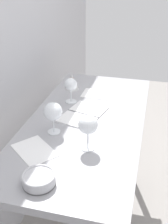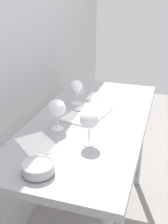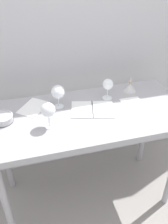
{
  "view_description": "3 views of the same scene",
  "coord_description": "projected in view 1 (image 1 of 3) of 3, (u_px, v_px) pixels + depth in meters",
  "views": [
    {
      "loc": [
        -1.39,
        -0.34,
        1.72
      ],
      "look_at": [
        0.03,
        0.01,
        0.93
      ],
      "focal_mm": 45.72,
      "sensor_mm": 36.0,
      "label": 1
    },
    {
      "loc": [
        -1.45,
        -0.42,
        1.63
      ],
      "look_at": [
        0.01,
        0.03,
        0.94
      ],
      "focal_mm": 45.46,
      "sensor_mm": 36.0,
      "label": 2
    },
    {
      "loc": [
        -0.4,
        -1.42,
        1.99
      ],
      "look_at": [
        -0.03,
        -0.05,
        0.95
      ],
      "focal_mm": 41.83,
      "sensor_mm": 36.0,
      "label": 3
    }
  ],
  "objects": [
    {
      "name": "steel_counter",
      "position": [
        86.0,
        135.0,
        1.7
      ],
      "size": [
        1.4,
        0.65,
        0.9
      ],
      "color": "#9C9CA2",
      "rests_on": "ground_plane"
    },
    {
      "name": "wine_glass_far_right",
      "position": [
        71.0,
        85.0,
        1.8
      ],
      "size": [
        0.08,
        0.08,
        0.16
      ],
      "color": "white",
      "rests_on": "steel_counter"
    },
    {
      "name": "tasting_sheet_lower",
      "position": [
        34.0,
        150.0,
        1.38
      ],
      "size": [
        0.26,
        0.27,
        0.0
      ],
      "primitive_type": "cube",
      "rotation": [
        0.0,
        0.0,
        -0.68
      ],
      "color": "white",
      "rests_on": "steel_counter"
    },
    {
      "name": "tasting_sheet_upper",
      "position": [
        102.0,
        95.0,
        1.95
      ],
      "size": [
        0.16,
        0.27,
        0.0
      ],
      "primitive_type": "cube",
      "rotation": [
        0.0,
        0.0,
        -0.02
      ],
      "color": "white",
      "rests_on": "steel_counter"
    },
    {
      "name": "open_notebook",
      "position": [
        83.0,
        114.0,
        1.7
      ],
      "size": [
        0.34,
        0.27,
        0.01
      ],
      "rotation": [
        0.0,
        0.0,
        -0.24
      ],
      "color": "white",
      "rests_on": "steel_counter"
    },
    {
      "name": "decanter_funnel",
      "position": [
        72.0,
        84.0,
        2.03
      ],
      "size": [
        0.11,
        0.11,
        0.13
      ],
      "color": "#BCBCBC",
      "rests_on": "steel_counter"
    },
    {
      "name": "tasting_bowl",
      "position": [
        39.0,
        179.0,
        1.16
      ],
      "size": [
        0.14,
        0.14,
        0.05
      ],
      "color": "#4C4C4C",
      "rests_on": "steel_counter"
    },
    {
      "name": "wine_glass_far_left",
      "position": [
        53.0,
        112.0,
        1.47
      ],
      "size": [
        0.1,
        0.1,
        0.17
      ],
      "color": "white",
      "rests_on": "steel_counter"
    },
    {
      "name": "wine_glass_near_left",
      "position": [
        88.0,
        125.0,
        1.33
      ],
      "size": [
        0.09,
        0.09,
        0.18
      ],
      "color": "white",
      "rests_on": "steel_counter"
    }
  ]
}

